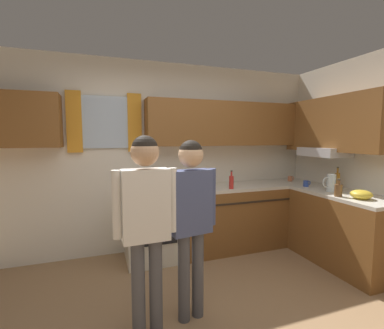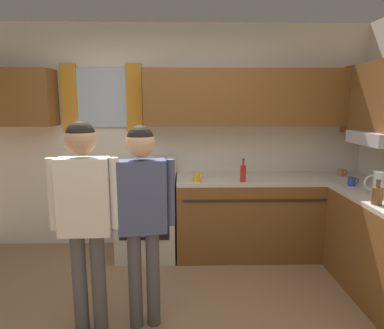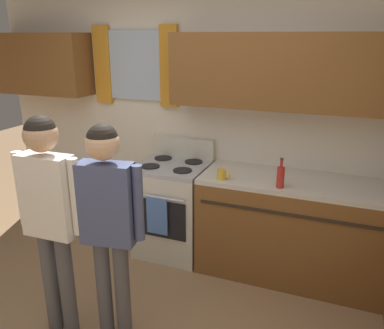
% 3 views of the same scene
% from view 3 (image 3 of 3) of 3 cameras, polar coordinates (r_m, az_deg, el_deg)
% --- Properties ---
extents(back_wall_unit, '(4.60, 0.42, 2.60)m').
position_cam_3_polar(back_wall_unit, '(3.71, 3.00, 9.29)').
color(back_wall_unit, silver).
rests_on(back_wall_unit, ground).
extents(kitchen_counter_run, '(2.18, 1.86, 0.90)m').
position_cam_3_polar(kitchen_counter_run, '(3.28, 23.73, -12.72)').
color(kitchen_counter_run, brown).
rests_on(kitchen_counter_run, ground).
extents(stove_oven, '(0.64, 0.67, 1.10)m').
position_cam_3_polar(stove_oven, '(3.85, -2.73, -6.10)').
color(stove_oven, beige).
rests_on(stove_oven, ground).
extents(bottle_sauce_red, '(0.06, 0.06, 0.25)m').
position_cam_3_polar(bottle_sauce_red, '(3.18, 12.72, -1.71)').
color(bottle_sauce_red, red).
rests_on(bottle_sauce_red, kitchen_counter_run).
extents(mug_mustard_yellow, '(0.12, 0.08, 0.09)m').
position_cam_3_polar(mug_mustard_yellow, '(3.30, 4.38, -1.42)').
color(mug_mustard_yellow, gold).
rests_on(mug_mustard_yellow, kitchen_counter_run).
extents(adult_left, '(0.50, 0.22, 1.59)m').
position_cam_3_polar(adult_left, '(2.75, -20.01, -5.43)').
color(adult_left, '#4C4C51').
rests_on(adult_left, ground).
extents(adult_in_plaid, '(0.48, 0.21, 1.56)m').
position_cam_3_polar(adult_in_plaid, '(2.59, -12.15, -6.75)').
color(adult_in_plaid, '#4C4C51').
rests_on(adult_in_plaid, ground).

